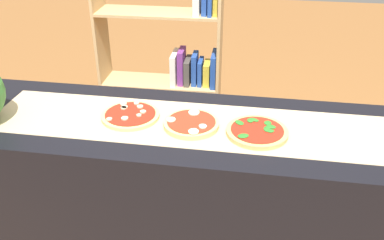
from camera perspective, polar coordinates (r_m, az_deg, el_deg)
counter at (r=2.05m, az=-0.00°, el=-11.31°), size 2.18×0.62×0.89m
parchment_paper at (r=1.79m, az=-0.00°, el=-0.53°), size 1.76×0.38×0.00m
pizza_mushroom_0 at (r=1.86m, az=-8.38°, el=0.67°), size 0.26×0.26×0.02m
pizza_mozzarella_1 at (r=1.77m, az=-0.10°, el=-0.48°), size 0.24×0.24×0.03m
pizza_spinach_2 at (r=1.74m, az=8.84°, el=-1.55°), size 0.25×0.25×0.03m
bookshelf at (r=2.99m, az=-2.22°, el=8.11°), size 0.87×0.29×1.54m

